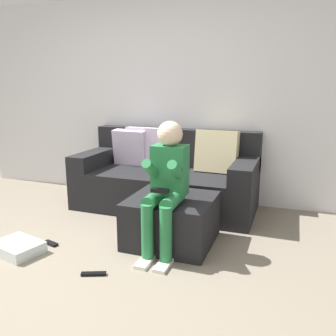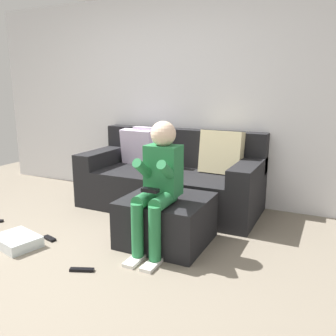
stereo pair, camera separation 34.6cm
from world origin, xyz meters
TOP-DOWN VIEW (x-y plane):
  - ground_plane at (0.00, 0.00)m, footprint 6.95×6.95m
  - wall_back at (0.00, 2.31)m, footprint 5.34×0.10m
  - couch_sectional at (0.22, 1.88)m, footprint 2.04×0.90m
  - ottoman at (0.60, 0.95)m, footprint 0.74×0.70m
  - person_seated at (0.61, 0.77)m, footprint 0.29×0.59m
  - storage_bin at (-0.56, 0.30)m, footprint 0.46×0.38m
  - remote_near_ottoman at (0.24, 0.20)m, footprint 0.19×0.11m
  - remote_by_storage_bin at (-0.40, 0.53)m, footprint 0.16×0.09m

SIDE VIEW (x-z plane):
  - ground_plane at x=0.00m, z-range 0.00..0.00m
  - remote_near_ottoman at x=0.24m, z-range 0.00..0.02m
  - remote_by_storage_bin at x=-0.40m, z-range 0.00..0.02m
  - storage_bin at x=-0.56m, z-range 0.00..0.09m
  - ottoman at x=0.60m, z-range 0.00..0.42m
  - couch_sectional at x=0.22m, z-range -0.12..0.79m
  - person_seated at x=0.61m, z-range 0.08..1.19m
  - wall_back at x=0.00m, z-range 0.00..2.46m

